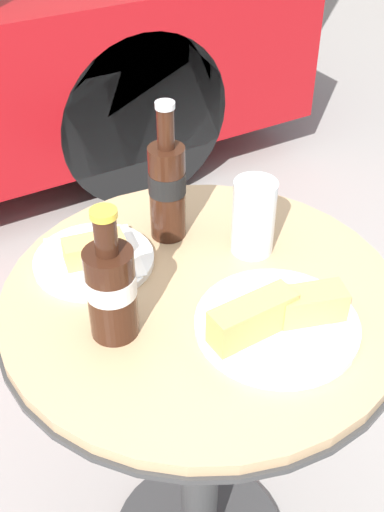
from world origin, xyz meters
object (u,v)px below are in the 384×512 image
at_px(cola_bottle_left, 111,287).
at_px(lunch_plate_far, 94,257).
at_px(cola_bottle_right, 167,186).
at_px(drinking_glass, 253,220).
at_px(lunch_plate_near, 277,319).
at_px(bistro_table, 201,380).

relative_size(cola_bottle_left, lunch_plate_far, 1.07).
bearing_deg(cola_bottle_right, cola_bottle_left, -136.48).
distance_m(drinking_glass, lunch_plate_near, 0.20).
bearing_deg(bistro_table, lunch_plate_near, -68.32).
bearing_deg(bistro_table, lunch_plate_far, 128.55).
distance_m(bistro_table, drinking_glass, 0.31).
height_order(cola_bottle_left, lunch_plate_near, cola_bottle_left).
relative_size(cola_bottle_left, drinking_glass, 1.61).
height_order(bistro_table, cola_bottle_left, cola_bottle_left).
bearing_deg(cola_bottle_right, drinking_glass, -46.83).
xyz_separation_m(cola_bottle_left, lunch_plate_far, (0.04, 0.16, -0.07)).
bearing_deg(drinking_glass, lunch_plate_near, -113.68).
bearing_deg(cola_bottle_left, lunch_plate_far, 77.33).
relative_size(bistro_table, drinking_glass, 5.78).
bearing_deg(lunch_plate_near, cola_bottle_left, 150.58).
relative_size(bistro_table, cola_bottle_left, 3.58).
relative_size(drinking_glass, lunch_plate_far, 0.66).
xyz_separation_m(bistro_table, cola_bottle_left, (-0.16, -0.01, 0.30)).
bearing_deg(drinking_glass, lunch_plate_far, 158.66).
bearing_deg(lunch_plate_far, bistro_table, -51.45).
bearing_deg(bistro_table, cola_bottle_right, 80.53).
relative_size(cola_bottle_right, lunch_plate_near, 1.02).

